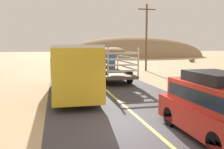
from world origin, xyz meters
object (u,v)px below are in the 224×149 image
at_px(power_pole_mid, 146,36).
at_px(boulder_near_shoulder, 192,60).
at_px(suv_near, 214,106).
at_px(bus, 72,68).
at_px(livestock_truck, 106,59).

bearing_deg(power_pole_mid, boulder_near_shoulder, 41.73).
bearing_deg(power_pole_mid, suv_near, -105.40).
relative_size(suv_near, boulder_near_shoulder, 3.46).
xyz_separation_m(bus, power_pole_mid, (10.15, 12.73, 2.66)).
distance_m(livestock_truck, boulder_near_shoulder, 27.11).
distance_m(livestock_truck, bus, 8.78).
xyz_separation_m(suv_near, power_pole_mid, (5.99, 21.75, 3.25)).
height_order(bus, boulder_near_shoulder, bus).
bearing_deg(bus, boulder_near_shoulder, 46.19).
distance_m(suv_near, power_pole_mid, 22.79).
distance_m(power_pole_mid, boulder_near_shoulder, 19.60).
height_order(livestock_truck, boulder_near_shoulder, livestock_truck).
bearing_deg(livestock_truck, suv_near, -89.28).
bearing_deg(suv_near, bus, 114.76).
height_order(suv_near, power_pole_mid, power_pole_mid).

